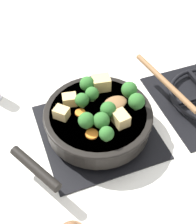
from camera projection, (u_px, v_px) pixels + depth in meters
ground_plane at (98, 132)px, 0.88m from camera, size 2.40×2.40×0.00m
front_burner_grate at (98, 129)px, 0.87m from camera, size 0.31×0.31×0.03m
skillet_pan at (97, 119)px, 0.83m from camera, size 0.32×0.38×0.06m
wooden_spoon at (146, 90)px, 0.86m from camera, size 0.26×0.23×0.02m
tofu_cube_center_large at (121, 119)px, 0.78m from camera, size 0.05×0.04×0.03m
tofu_cube_near_handle at (101, 83)px, 0.86m from camera, size 0.05×0.05×0.04m
tofu_cube_east_chunk at (70, 100)px, 0.82m from camera, size 0.04×0.04×0.03m
tofu_cube_west_chunk at (61, 113)px, 0.79m from camera, size 0.05×0.05×0.03m
broccoli_floret_near_spoon at (107, 134)px, 0.74m from camera, size 0.04×0.04×0.04m
broccoli_floret_center_top at (82, 100)px, 0.81m from camera, size 0.04×0.04×0.04m
broccoli_floret_east_rim at (86, 120)px, 0.76m from camera, size 0.04×0.04×0.05m
broccoli_floret_west_rim at (129, 90)px, 0.83m from camera, size 0.04×0.04×0.05m
broccoli_floret_north_edge at (137, 101)px, 0.80m from camera, size 0.04×0.04×0.05m
broccoli_floret_south_cluster at (86, 84)px, 0.85m from camera, size 0.04×0.04×0.05m
broccoli_floret_mid_floret at (108, 110)px, 0.78m from camera, size 0.04×0.04×0.05m
broccoli_floret_small_inner at (101, 121)px, 0.76m from camera, size 0.04×0.04×0.05m
broccoli_floret_tall_stem at (92, 94)px, 0.82m from camera, size 0.04×0.04×0.04m
carrot_slice_orange_thin at (92, 134)px, 0.76m from camera, size 0.03×0.03×0.01m
carrot_slice_near_center at (80, 113)px, 0.81m from camera, size 0.03×0.03×0.01m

